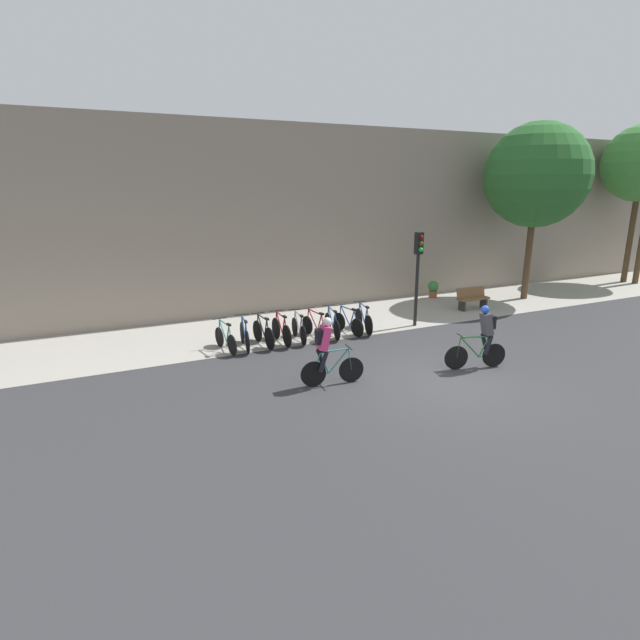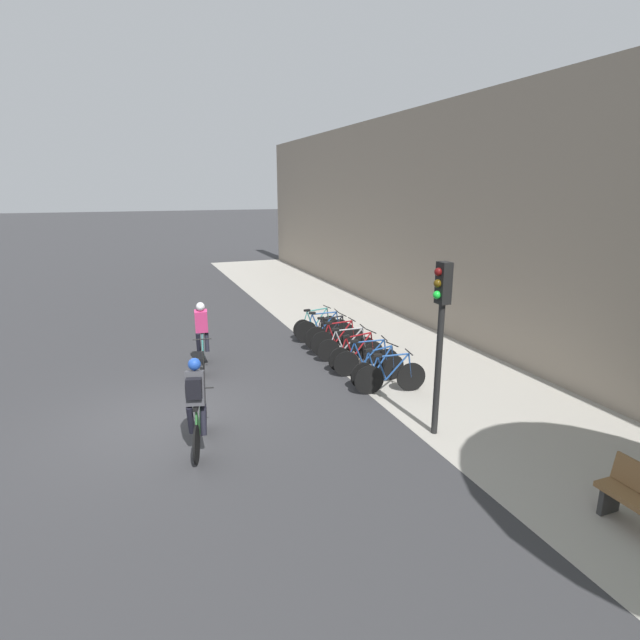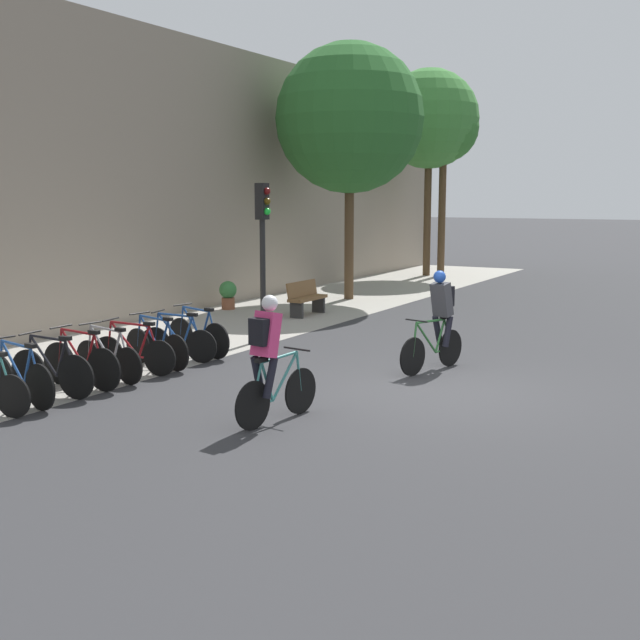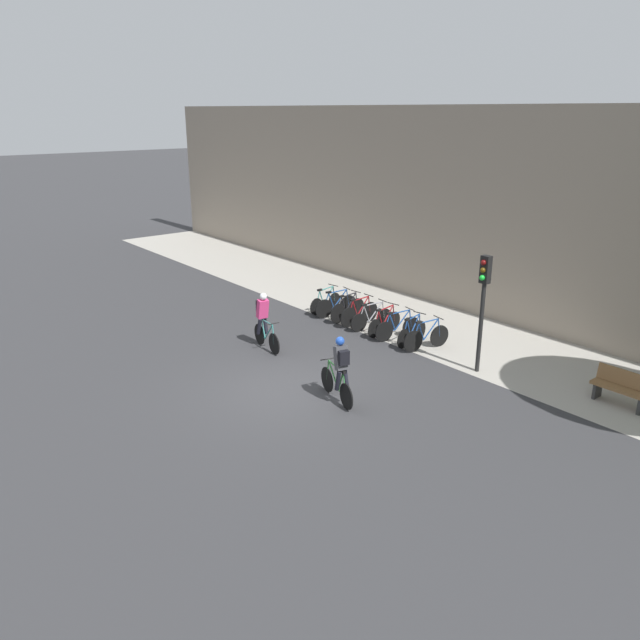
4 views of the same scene
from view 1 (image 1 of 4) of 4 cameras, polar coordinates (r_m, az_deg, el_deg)
The scene contains 18 objects.
ground at distance 13.30m, azimuth 14.56°, elevation -6.95°, with size 200.00×200.00×0.00m, color #333335.
kerb_strip at distance 18.66m, azimuth 1.24°, elevation -0.08°, with size 44.00×4.50×0.01m, color #A39E93.
building_facade at distance 20.36m, azimuth -2.01°, elevation 11.47°, with size 44.00×0.60×7.21m, color gray.
cyclist_pink at distance 12.42m, azimuth 0.74°, elevation -3.39°, with size 1.66×0.51×1.77m.
cyclist_grey at distance 14.32m, azimuth 18.15°, elevation -1.64°, with size 1.74×0.61×1.78m.
parked_bike_0 at distance 15.46m, azimuth -10.75°, elevation -2.11°, with size 0.46×1.59×0.95m.
parked_bike_1 at distance 15.61m, azimuth -8.61°, elevation -1.76°, with size 0.46×1.71×0.98m.
parked_bike_2 at distance 15.78m, azimuth -6.50°, elevation -1.48°, with size 0.46×1.65×0.98m.
parked_bike_3 at distance 15.98m, azimuth -4.44°, elevation -1.20°, with size 0.46×1.69×0.99m.
parked_bike_4 at distance 16.21m, azimuth -2.43°, elevation -1.03°, with size 0.46×1.67×0.95m.
parked_bike_5 at distance 16.45m, azimuth -0.47°, elevation -0.78°, with size 0.46×1.68×0.95m.
parked_bike_6 at distance 16.70m, azimuth 1.41°, elevation -0.50°, with size 0.47×1.70×0.96m.
parked_bike_7 at distance 16.98m, azimuth 3.24°, elevation -0.30°, with size 0.46×1.58×0.95m.
parked_bike_8 at distance 17.27m, azimuth 5.01°, elevation 0.01°, with size 0.48×1.69×0.98m.
traffic_light_pole at distance 17.87m, azimuth 11.16°, elevation 6.58°, with size 0.26×0.30×3.34m.
bench at distance 21.25m, azimuth 17.03°, elevation 2.40°, with size 1.42×0.44×0.89m.
street_tree_0 at distance 23.71m, azimuth 23.55°, elevation 14.90°, with size 4.36×4.36×7.50m.
potted_plant at distance 22.99m, azimuth 12.82°, elevation 3.55°, with size 0.48×0.48×0.78m.
Camera 1 is at (-8.15, -9.32, 4.88)m, focal length 28.00 mm.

